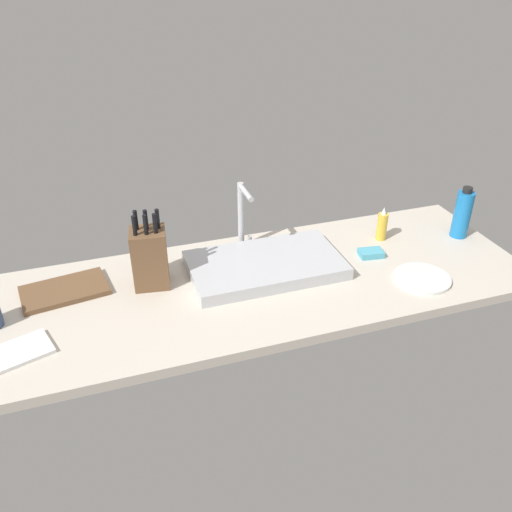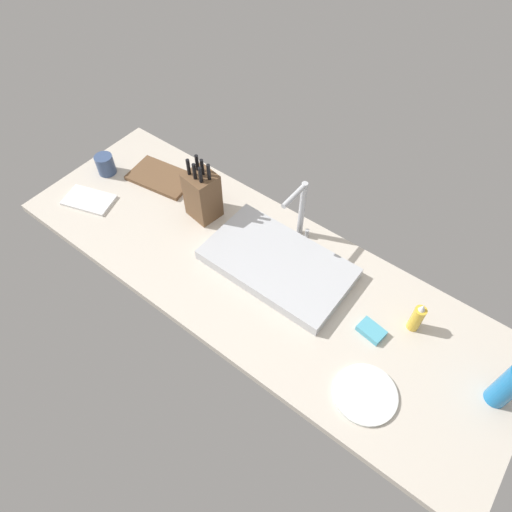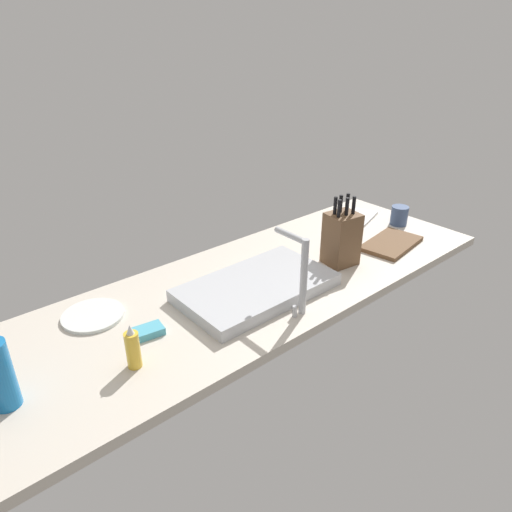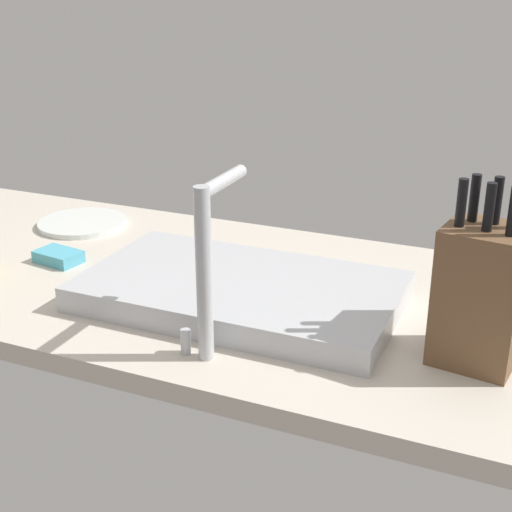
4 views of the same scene
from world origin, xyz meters
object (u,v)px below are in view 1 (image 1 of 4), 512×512
object	(u,v)px
faucet	(242,212)
dinner_plate	(422,278)
sink_basin	(265,265)
water_bottle	(462,214)
dish_sponge	(371,253)
dish_towel	(14,354)
soap_bottle	(382,225)
knife_block	(150,257)
cutting_board	(64,290)

from	to	relation	value
faucet	dinner_plate	size ratio (longest dim) A/B	1.34
sink_basin	water_bottle	xyz separation A→B (cm)	(83.32, 0.30, 7.65)
dish_sponge	water_bottle	bearing A→B (deg)	4.46
dish_sponge	sink_basin	bearing A→B (deg)	175.94
dinner_plate	sink_basin	bearing A→B (deg)	155.28
dish_towel	dinner_plate	bearing A→B (deg)	-1.16
soap_bottle	dinner_plate	xyz separation A→B (cm)	(-1.07, -31.17, -5.48)
water_bottle	dish_towel	size ratio (longest dim) A/B	1.03
knife_block	dish_towel	bearing A→B (deg)	-142.41
water_bottle	faucet	bearing A→B (deg)	168.47
sink_basin	cutting_board	world-z (taller)	sink_basin
sink_basin	dish_towel	world-z (taller)	sink_basin
knife_block	dinner_plate	xyz separation A→B (cm)	(91.25, -27.51, -10.33)
sink_basin	cutting_board	bearing A→B (deg)	173.35
cutting_board	soap_bottle	distance (cm)	121.93
knife_block	sink_basin	bearing A→B (deg)	2.50
soap_bottle	dish_sponge	size ratio (longest dim) A/B	1.55
cutting_board	water_bottle	xyz separation A→B (cm)	(153.24, -7.85, 9.00)
faucet	dinner_plate	world-z (taller)	faucet
sink_basin	faucet	size ratio (longest dim) A/B	2.04
faucet	water_bottle	world-z (taller)	faucet
faucet	soap_bottle	world-z (taller)	faucet
faucet	soap_bottle	xyz separation A→B (cm)	(54.91, -10.14, -9.87)
faucet	dish_sponge	bearing A→B (deg)	-25.05
dinner_plate	dish_towel	xyz separation A→B (cm)	(-135.44, 2.73, 0.00)
soap_bottle	sink_basin	bearing A→B (deg)	-171.48
sink_basin	water_bottle	world-z (taller)	water_bottle
sink_basin	dish_sponge	size ratio (longest dim) A/B	6.10
water_bottle	dish_towel	xyz separation A→B (cm)	(-167.92, -20.97, -9.30)
sink_basin	knife_block	world-z (taller)	knife_block
faucet	dish_sponge	world-z (taller)	faucet
dish_sponge	cutting_board	bearing A→B (deg)	174.31
sink_basin	dish_towel	bearing A→B (deg)	-166.27
soap_bottle	faucet	bearing A→B (deg)	169.54
soap_bottle	dish_towel	world-z (taller)	soap_bottle
knife_block	dish_sponge	xyz separation A→B (cm)	(82.05, -7.07, -9.73)
knife_block	water_bottle	world-z (taller)	knife_block
sink_basin	dinner_plate	world-z (taller)	sink_basin
faucet	dish_sponge	xyz separation A→B (cm)	(44.64, -20.86, -14.76)
dinner_plate	faucet	bearing A→B (deg)	142.50
sink_basin	knife_block	bearing A→B (deg)	174.19
cutting_board	soap_bottle	world-z (taller)	soap_bottle
dinner_plate	dish_sponge	world-z (taller)	dish_sponge
knife_block	dish_towel	world-z (taller)	knife_block
water_bottle	dinner_plate	size ratio (longest dim) A/B	1.06
dish_towel	knife_block	bearing A→B (deg)	29.28
faucet	dish_towel	distance (cm)	91.56
knife_block	dish_towel	size ratio (longest dim) A/B	1.35
water_bottle	dinner_plate	xyz separation A→B (cm)	(-32.48, -23.70, -9.30)
water_bottle	dish_sponge	bearing A→B (deg)	-175.54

